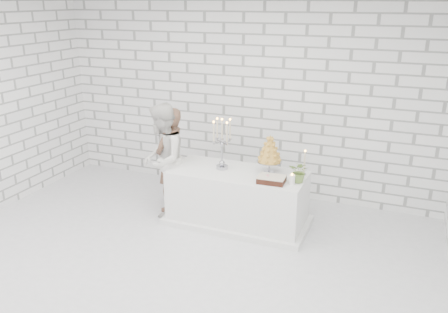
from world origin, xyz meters
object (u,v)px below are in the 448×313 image
(bride, at_px, (163,160))
(croquembouche, at_px, (270,154))
(cake_table, at_px, (237,198))
(groom, at_px, (170,160))
(candelabra, at_px, (222,144))

(bride, bearing_deg, croquembouche, 79.99)
(cake_table, relative_size, croquembouche, 3.47)
(groom, height_order, bride, bride)
(cake_table, distance_m, croquembouche, 0.76)
(cake_table, xyz_separation_m, candelabra, (-0.24, 0.03, 0.73))
(candelabra, xyz_separation_m, croquembouche, (0.63, 0.09, -0.09))
(groom, distance_m, croquembouche, 1.46)
(cake_table, relative_size, candelabra, 2.57)
(groom, relative_size, candelabra, 2.16)
(groom, bearing_deg, candelabra, 92.90)
(groom, distance_m, candelabra, 0.88)
(bride, xyz_separation_m, candelabra, (0.85, 0.10, 0.30))
(candelabra, height_order, croquembouche, candelabra)
(groom, xyz_separation_m, croquembouche, (1.44, 0.06, 0.25))
(cake_table, bearing_deg, candelabra, 173.31)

